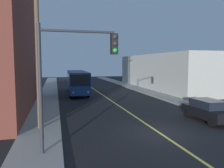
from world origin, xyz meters
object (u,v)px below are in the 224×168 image
object	(u,v)px
city_bus	(77,81)
fire_hydrant	(190,101)
parked_car_black	(208,110)
traffic_signal_left_corner	(74,65)
utility_pole_near	(37,35)

from	to	relation	value
city_bus	fire_hydrant	world-z (taller)	city_bus
city_bus	parked_car_black	world-z (taller)	city_bus
parked_car_black	traffic_signal_left_corner	bearing A→B (deg)	-160.54
traffic_signal_left_corner	fire_hydrant	xyz separation A→B (m)	(12.26, 8.81, -3.72)
fire_hydrant	parked_car_black	bearing A→B (deg)	-110.98
city_bus	traffic_signal_left_corner	distance (m)	22.11
parked_car_black	traffic_signal_left_corner	distance (m)	11.43
utility_pole_near	traffic_signal_left_corner	bearing A→B (deg)	-66.12
parked_car_black	fire_hydrant	size ratio (longest dim) A/B	5.27
city_bus	parked_car_black	size ratio (longest dim) A/B	2.76
parked_car_black	fire_hydrant	world-z (taller)	parked_car_black
city_bus	parked_car_black	distance (m)	19.96
traffic_signal_left_corner	fire_hydrant	bearing A→B (deg)	35.70
traffic_signal_left_corner	utility_pole_near	bearing A→B (deg)	113.88
city_bus	traffic_signal_left_corner	size ratio (longest dim) A/B	2.04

